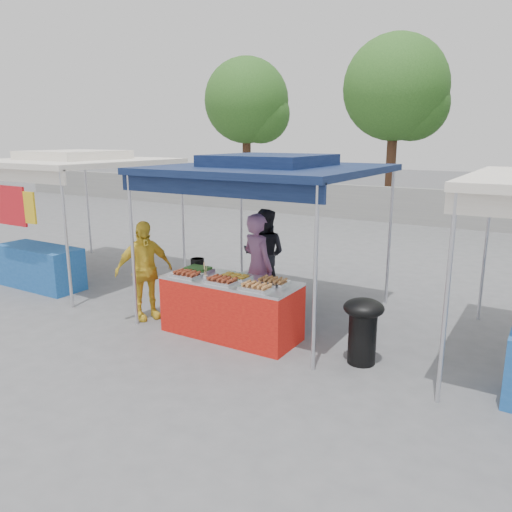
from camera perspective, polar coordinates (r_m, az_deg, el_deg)
The scene contains 22 objects.
ground_plane at distance 7.50m, azimuth -2.41°, elevation -8.75°, with size 80.00×80.00×0.00m, color slate.
back_wall at distance 17.35m, azimuth 18.25°, elevation 5.36°, with size 40.00×0.25×1.20m, color gray.
main_canopy at distance 7.78m, azimuth 1.44°, elevation 10.04°, with size 3.20×3.20×2.57m.
neighbor_stall_left at distance 10.57m, azimuth -21.50°, elevation 5.82°, with size 3.20×3.20×2.57m.
tree_0 at distance 22.06m, azimuth -0.70°, elevation 16.95°, with size 3.61×3.56×6.13m.
tree_1 at distance 19.43m, azimuth 16.10°, elevation 17.54°, with size 3.75×3.74×6.43m.
vendor_table at distance 7.27m, azimuth -2.89°, elevation -5.89°, with size 2.00×0.80×0.85m.
food_tray_fl at distance 7.32m, azimuth -7.92°, elevation -2.11°, with size 0.42×0.30×0.07m.
food_tray_fm at distance 6.95m, azimuth -3.89°, elevation -2.86°, with size 0.42×0.30×0.07m.
food_tray_fr at distance 6.65m, azimuth 0.03°, elevation -3.57°, with size 0.42×0.30×0.07m.
food_tray_bl at distance 7.57m, azimuth -6.63°, elevation -1.55°, with size 0.42×0.30×0.07m.
food_tray_bm at distance 7.15m, azimuth -2.35°, elevation -2.36°, with size 0.42×0.30×0.07m.
food_tray_br at distance 6.90m, azimuth 1.95°, elevation -2.95°, with size 0.42×0.30×0.07m.
cooking_pot at distance 7.88m, azimuth -6.72°, elevation -0.74°, with size 0.21×0.21×0.12m, color black.
skewer_cup at distance 7.05m, azimuth -5.78°, elevation -2.55°, with size 0.07×0.07×0.09m, color silver.
wok_burner at distance 6.51m, azimuth 12.12°, elevation -7.74°, with size 0.51×0.51×0.86m.
crate_left at distance 8.21m, azimuth -3.06°, elevation -5.70°, with size 0.48×0.33×0.29m, color #153DAF.
crate_right at distance 7.66m, azimuth 2.67°, elevation -7.11°, with size 0.47×0.33×0.28m, color #153DAF.
crate_stacked at distance 7.57m, azimuth 2.70°, elevation -5.17°, with size 0.44×0.31×0.26m, color #153DAF.
vendor_woman at distance 7.79m, azimuth 0.20°, elevation -1.29°, with size 0.62×0.41×1.70m, color #945E89.
helper_man at distance 8.82m, azimuth 0.91°, elevation 0.20°, with size 0.79×0.62×1.62m, color black.
customer_person at distance 8.03m, azimuth -12.68°, elevation -1.62°, with size 0.92×0.38×1.58m, color yellow.
Camera 1 is at (3.88, -5.76, 2.83)m, focal length 35.00 mm.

